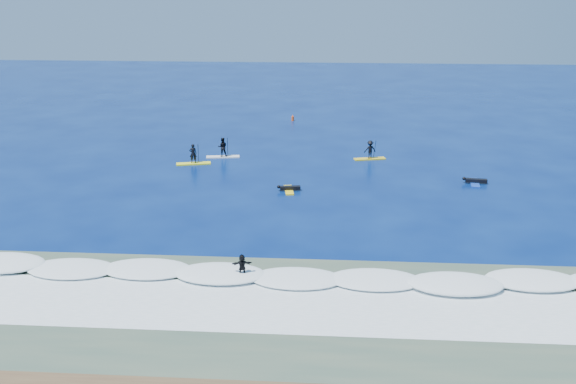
# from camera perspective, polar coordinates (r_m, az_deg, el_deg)

# --- Properties ---
(ground) EXTENTS (160.00, 160.00, 0.00)m
(ground) POSITION_cam_1_polar(r_m,az_deg,el_deg) (42.72, 0.18, -1.79)
(ground) COLOR #04154B
(ground) RESTS_ON ground
(shallow_water) EXTENTS (90.00, 13.00, 0.01)m
(shallow_water) POSITION_cam_1_polar(r_m,az_deg,el_deg) (30.01, -1.59, -11.05)
(shallow_water) COLOR #394E41
(shallow_water) RESTS_ON ground
(breaking_wave) EXTENTS (40.00, 6.00, 0.30)m
(breaking_wave) POSITION_cam_1_polar(r_m,az_deg,el_deg) (33.54, -0.94, -7.70)
(breaking_wave) COLOR white
(breaking_wave) RESTS_ON ground
(whitewater) EXTENTS (34.00, 5.00, 0.02)m
(whitewater) POSITION_cam_1_polar(r_m,az_deg,el_deg) (30.89, -1.41, -10.15)
(whitewater) COLOR silver
(whitewater) RESTS_ON ground
(sup_paddler_left) EXTENTS (2.93, 1.36, 2.00)m
(sup_paddler_left) POSITION_cam_1_polar(r_m,az_deg,el_deg) (54.17, -8.42, 3.10)
(sup_paddler_left) COLOR #FAF71B
(sup_paddler_left) RESTS_ON ground
(sup_paddler_center) EXTENTS (2.95, 1.15, 2.02)m
(sup_paddler_center) POSITION_cam_1_polar(r_m,az_deg,el_deg) (55.90, -5.83, 3.83)
(sup_paddler_center) COLOR silver
(sup_paddler_center) RESTS_ON ground
(sup_paddler_right) EXTENTS (2.80, 1.31, 1.90)m
(sup_paddler_right) POSITION_cam_1_polar(r_m,az_deg,el_deg) (55.44, 7.30, 3.64)
(sup_paddler_right) COLOR yellow
(sup_paddler_right) RESTS_ON ground
(prone_paddler_near) EXTENTS (1.73, 2.22, 0.45)m
(prone_paddler_near) POSITION_cam_1_polar(r_m,az_deg,el_deg) (46.92, 0.08, 0.29)
(prone_paddler_near) COLOR yellow
(prone_paddler_near) RESTS_ON ground
(prone_paddler_far) EXTENTS (1.86, 2.38, 0.49)m
(prone_paddler_far) POSITION_cam_1_polar(r_m,az_deg,el_deg) (50.63, 16.27, 0.92)
(prone_paddler_far) COLOR #173FAD
(prone_paddler_far) RESTS_ON ground
(wave_surfer) EXTENTS (1.75, 0.82, 1.23)m
(wave_surfer) POSITION_cam_1_polar(r_m,az_deg,el_deg) (33.23, -4.10, -6.64)
(wave_surfer) COLOR white
(wave_surfer) RESTS_ON breaking_wave
(marker_buoy) EXTENTS (0.30, 0.30, 0.71)m
(marker_buoy) POSITION_cam_1_polar(r_m,az_deg,el_deg) (70.38, 0.43, 6.59)
(marker_buoy) COLOR #DE4713
(marker_buoy) RESTS_ON ground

